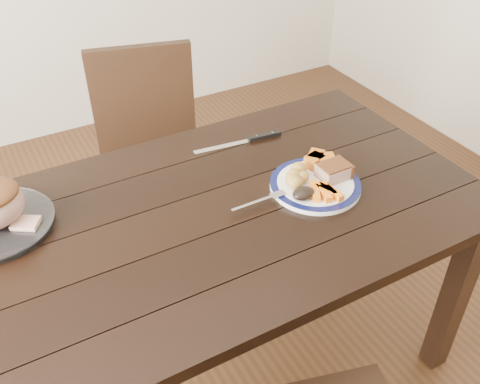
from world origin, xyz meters
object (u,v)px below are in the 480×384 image
chair_far (151,150)px  dinner_plate (315,185)px  dining_table (214,234)px  pork_slice (333,172)px  carving_knife (254,138)px  fork (263,200)px

chair_far → dinner_plate: bearing=122.1°
chair_far → dinner_plate: size_ratio=3.35×
dining_table → pork_slice: size_ratio=17.17×
chair_far → carving_knife: chair_far is taller
chair_far → carving_knife: (0.23, -0.46, 0.23)m
dining_table → dinner_plate: bearing=-9.3°
dinner_plate → pork_slice: size_ratio=2.98×
dinner_plate → carving_knife: bearing=94.1°
dining_table → pork_slice: (0.39, -0.06, 0.13)m
dining_table → dinner_plate: 0.34m
pork_slice → carving_knife: pork_slice is taller
dining_table → pork_slice: pork_slice is taller
dining_table → chair_far: size_ratio=1.72×
dinner_plate → fork: (-0.19, 0.00, 0.01)m
dinner_plate → fork: size_ratio=1.57×
dining_table → fork: bearing=-20.4°
chair_far → dining_table: bearing=98.7°
dining_table → carving_knife: 0.42m
dinner_plate → carving_knife: dinner_plate is taller
pork_slice → carving_knife: size_ratio=0.29×
dining_table → carving_knife: size_ratio=5.00×
chair_far → dinner_plate: (0.25, -0.79, 0.23)m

